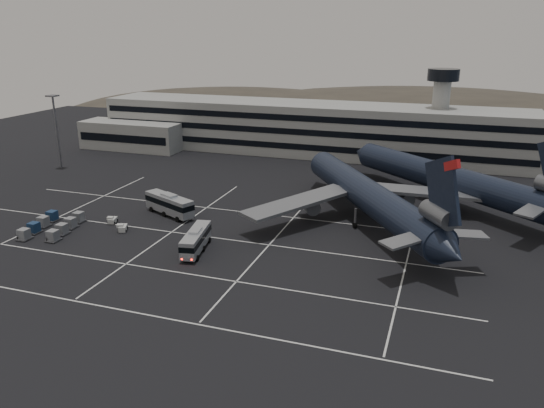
# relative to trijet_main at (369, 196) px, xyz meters

# --- Properties ---
(ground) EXTENTS (260.00, 260.00, 0.00)m
(ground) POSITION_rel_trijet_main_xyz_m (-25.73, -19.22, -5.25)
(ground) COLOR black
(ground) RESTS_ON ground
(lane_markings) EXTENTS (90.00, 55.62, 0.01)m
(lane_markings) POSITION_rel_trijet_main_xyz_m (-24.79, -18.49, -5.24)
(lane_markings) COLOR silver
(lane_markings) RESTS_ON ground
(terminal) EXTENTS (125.00, 26.00, 24.00)m
(terminal) POSITION_rel_trijet_main_xyz_m (-28.68, 51.93, 1.68)
(terminal) COLOR gray
(terminal) RESTS_ON ground
(hills) EXTENTS (352.00, 180.00, 44.00)m
(hills) POSITION_rel_trijet_main_xyz_m (-7.74, 150.78, -17.32)
(hills) COLOR #38332B
(hills) RESTS_ON ground
(lightpole_left) EXTENTS (2.40, 2.40, 18.28)m
(lightpole_left) POSITION_rel_trijet_main_xyz_m (-80.73, 15.78, 6.57)
(lightpole_left) COLOR slate
(lightpole_left) RESTS_ON ground
(trijet_main) EXTENTS (40.67, 50.84, 18.08)m
(trijet_main) POSITION_rel_trijet_main_xyz_m (0.00, 0.00, 0.00)
(trijet_main) COLOR black
(trijet_main) RESTS_ON ground
(trijet_far) EXTENTS (46.88, 42.41, 18.08)m
(trijet_far) POSITION_rel_trijet_main_xyz_m (13.40, 16.54, 0.18)
(trijet_far) COLOR black
(trijet_far) RESTS_ON ground
(bus_near) EXTENTS (4.37, 10.76, 3.70)m
(bus_near) POSITION_rel_trijet_main_xyz_m (-23.90, -21.29, -3.22)
(bus_near) COLOR #969A9E
(bus_near) RESTS_ON ground
(bus_far) EXTENTS (11.93, 7.45, 4.19)m
(bus_far) POSITION_rel_trijet_main_xyz_m (-36.40, -7.46, -2.96)
(bus_far) COLOR #969A9E
(bus_far) RESTS_ON ground
(tug_a) EXTENTS (1.77, 2.34, 1.34)m
(tug_a) POSITION_rel_trijet_main_xyz_m (-44.11, -14.76, -4.65)
(tug_a) COLOR beige
(tug_a) RESTS_ON ground
(tug_b) EXTENTS (2.09, 2.54, 1.42)m
(tug_b) POSITION_rel_trijet_main_xyz_m (-39.99, -17.63, -4.62)
(tug_b) COLOR beige
(tug_b) RESTS_ON ground
(uld_cluster) EXTENTS (9.34, 12.74, 1.90)m
(uld_cluster) POSITION_rel_trijet_main_xyz_m (-51.85, -21.30, -4.32)
(uld_cluster) COLOR #2D2D30
(uld_cluster) RESTS_ON ground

